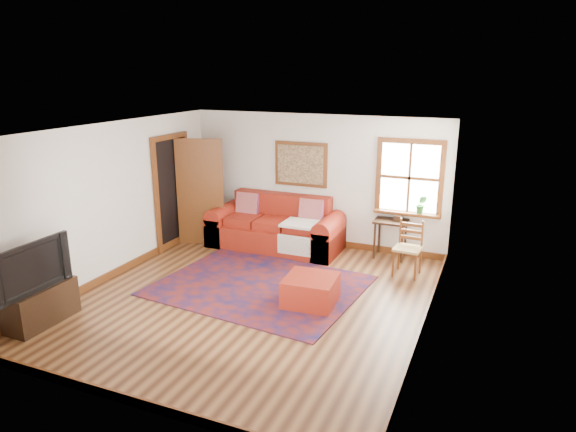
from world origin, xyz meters
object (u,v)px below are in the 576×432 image
at_px(red_ottoman, 311,291).
at_px(side_table, 391,227).
at_px(media_cabinet, 41,304).
at_px(ladder_back_chair, 409,246).
at_px(red_leather_sofa, 276,230).

relative_size(red_ottoman, side_table, 1.03).
bearing_deg(media_cabinet, side_table, 48.62).
height_order(red_ottoman, media_cabinet, media_cabinet).
distance_m(red_ottoman, side_table, 2.47).
height_order(side_table, media_cabinet, side_table).
xyz_separation_m(red_ottoman, media_cabinet, (-3.13, -1.94, 0.06)).
height_order(side_table, ladder_back_chair, ladder_back_chair).
bearing_deg(side_table, media_cabinet, -131.38).
bearing_deg(red_ottoman, side_table, 70.65).
xyz_separation_m(side_table, ladder_back_chair, (0.44, -0.65, -0.09)).
bearing_deg(ladder_back_chair, red_ottoman, -122.50).
bearing_deg(ladder_back_chair, media_cabinet, -139.20).
relative_size(red_leather_sofa, side_table, 3.59).
height_order(red_ottoman, side_table, side_table).
bearing_deg(ladder_back_chair, red_leather_sofa, 171.44).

